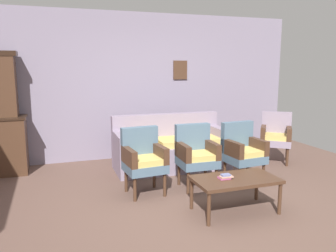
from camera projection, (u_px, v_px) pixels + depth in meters
ground_plane at (186, 208)px, 4.22m from camera, size 7.68×7.68×0.00m
wall_back_with_decor at (135, 86)px, 6.43m from camera, size 6.40×0.09×2.70m
floral_couch at (171, 149)px, 5.86m from camera, size 1.93×0.82×0.90m
armchair_near_couch_end at (144, 158)px, 4.65m from camera, size 0.56×0.53×0.90m
armchair_near_cabinet at (196, 153)px, 4.90m from camera, size 0.53×0.50×0.90m
armchair_row_middle at (243, 150)px, 5.09m from camera, size 0.56×0.53×0.90m
wingback_chair_by_fireplace at (276, 135)px, 6.20m from camera, size 0.71×0.70×0.90m
coffee_table at (235, 182)px, 4.06m from camera, size 1.00×0.56×0.42m
book_stack_on_table at (225, 177)px, 4.02m from camera, size 0.16×0.11×0.06m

